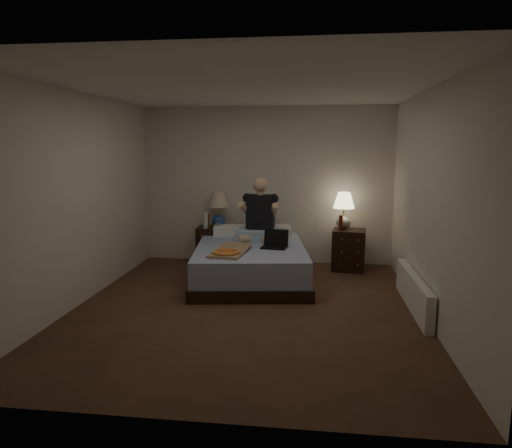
# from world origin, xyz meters

# --- Properties ---
(floor) EXTENTS (4.00, 4.50, 0.00)m
(floor) POSITION_xyz_m (0.00, 0.00, 0.00)
(floor) COLOR brown
(floor) RESTS_ON ground
(ceiling) EXTENTS (4.00, 4.50, 0.00)m
(ceiling) POSITION_xyz_m (0.00, 0.00, 2.50)
(ceiling) COLOR white
(ceiling) RESTS_ON ground
(wall_back) EXTENTS (4.00, 0.00, 2.50)m
(wall_back) POSITION_xyz_m (0.00, 2.25, 1.25)
(wall_back) COLOR silver
(wall_back) RESTS_ON ground
(wall_front) EXTENTS (4.00, 0.00, 2.50)m
(wall_front) POSITION_xyz_m (0.00, -2.25, 1.25)
(wall_front) COLOR silver
(wall_front) RESTS_ON ground
(wall_left) EXTENTS (0.00, 4.50, 2.50)m
(wall_left) POSITION_xyz_m (-2.00, 0.00, 1.25)
(wall_left) COLOR silver
(wall_left) RESTS_ON ground
(wall_right) EXTENTS (0.00, 4.50, 2.50)m
(wall_right) POSITION_xyz_m (2.00, 0.00, 1.25)
(wall_right) COLOR silver
(wall_right) RESTS_ON ground
(bed) EXTENTS (1.74, 2.17, 0.50)m
(bed) POSITION_xyz_m (-0.11, 1.15, 0.25)
(bed) COLOR #5A73B4
(bed) RESTS_ON floor
(nightstand_left) EXTENTS (0.48, 0.44, 0.60)m
(nightstand_left) POSITION_xyz_m (-0.85, 2.00, 0.30)
(nightstand_left) COLOR black
(nightstand_left) RESTS_ON floor
(nightstand_right) EXTENTS (0.53, 0.49, 0.62)m
(nightstand_right) POSITION_xyz_m (1.31, 1.88, 0.31)
(nightstand_right) COLOR black
(nightstand_right) RESTS_ON floor
(lamp_left) EXTENTS (0.39, 0.39, 0.56)m
(lamp_left) POSITION_xyz_m (-0.75, 2.05, 0.88)
(lamp_left) COLOR #26438D
(lamp_left) RESTS_ON nightstand_left
(lamp_right) EXTENTS (0.36, 0.36, 0.56)m
(lamp_right) POSITION_xyz_m (1.22, 1.95, 0.90)
(lamp_right) COLOR #9A9C93
(lamp_right) RESTS_ON nightstand_right
(water_bottle) EXTENTS (0.07, 0.07, 0.25)m
(water_bottle) POSITION_xyz_m (-0.92, 1.86, 0.72)
(water_bottle) COLOR silver
(water_bottle) RESTS_ON nightstand_left
(soda_can) EXTENTS (0.07, 0.07, 0.10)m
(soda_can) POSITION_xyz_m (-0.72, 1.84, 0.65)
(soda_can) COLOR #A0A09C
(soda_can) RESTS_ON nightstand_left
(beer_bottle_left) EXTENTS (0.06, 0.06, 0.23)m
(beer_bottle_left) POSITION_xyz_m (-0.89, 1.89, 0.71)
(beer_bottle_left) COLOR #63390E
(beer_bottle_left) RESTS_ON nightstand_left
(beer_bottle_right) EXTENTS (0.06, 0.06, 0.23)m
(beer_bottle_right) POSITION_xyz_m (1.17, 1.80, 0.74)
(beer_bottle_right) COLOR #59180C
(beer_bottle_right) RESTS_ON nightstand_right
(person) EXTENTS (0.70, 0.57, 0.93)m
(person) POSITION_xyz_m (-0.03, 1.56, 0.96)
(person) COLOR black
(person) RESTS_ON bed
(laptop) EXTENTS (0.38, 0.33, 0.24)m
(laptop) POSITION_xyz_m (0.23, 1.04, 0.62)
(laptop) COLOR black
(laptop) RESTS_ON bed
(pizza_box) EXTENTS (0.49, 0.80, 0.08)m
(pizza_box) POSITION_xyz_m (-0.33, 0.51, 0.54)
(pizza_box) COLOR tan
(pizza_box) RESTS_ON bed
(radiator) EXTENTS (0.10, 1.60, 0.40)m
(radiator) POSITION_xyz_m (1.93, 0.24, 0.20)
(radiator) COLOR white
(radiator) RESTS_ON floor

